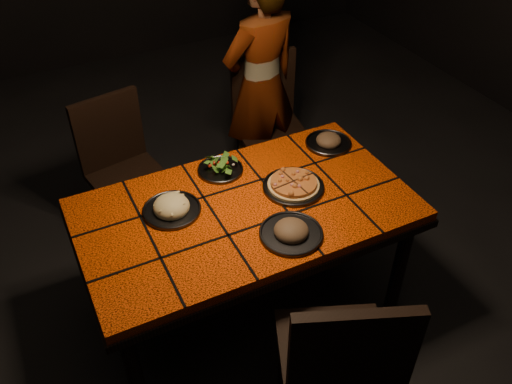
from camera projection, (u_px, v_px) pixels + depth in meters
name	position (u px, v px, depth m)	size (l,w,h in m)	color
room_shell	(244.00, 62.00, 2.14)	(6.04, 7.04, 3.08)	black
dining_table	(246.00, 218.00, 2.66)	(1.62, 0.92, 0.75)	#EE4507
chair_near	(341.00, 360.00, 2.14)	(0.60, 0.60, 1.02)	black
chair_far_left	(121.00, 162.00, 3.26)	(0.49, 0.49, 0.93)	black
chair_far_right	(268.00, 116.00, 3.62)	(0.49, 0.49, 0.97)	black
diner	(261.00, 86.00, 3.48)	(0.57, 0.37, 1.56)	brown
plate_pizza	(293.00, 185.00, 2.71)	(0.31, 0.31, 0.04)	#3A3B3F
plate_pasta	(172.00, 208.00, 2.56)	(0.28, 0.28, 0.09)	#3A3B3F
plate_salad	(220.00, 167.00, 2.81)	(0.24, 0.24, 0.07)	#3A3B3F
plate_mushroom_a	(291.00, 231.00, 2.44)	(0.29, 0.29, 0.10)	#3A3B3F
plate_mushroom_b	(329.00, 141.00, 3.01)	(0.26, 0.26, 0.08)	#3A3B3F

